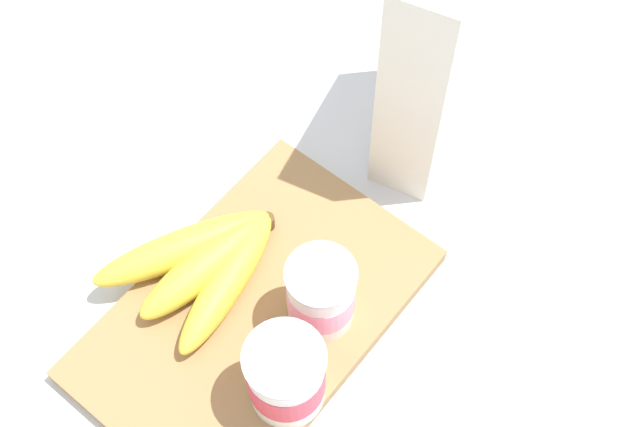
# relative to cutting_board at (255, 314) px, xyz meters

# --- Properties ---
(ground_plane) EXTENTS (2.40, 2.40, 0.00)m
(ground_plane) POSITION_rel_cutting_board_xyz_m (0.00, 0.00, -0.01)
(ground_plane) COLOR silver
(cutting_board) EXTENTS (0.34, 0.22, 0.02)m
(cutting_board) POSITION_rel_cutting_board_xyz_m (0.00, 0.00, 0.00)
(cutting_board) COLOR #A37A4C
(cutting_board) RESTS_ON ground_plane
(cereal_box) EXTENTS (0.19, 0.11, 0.28)m
(cereal_box) POSITION_rel_cutting_board_xyz_m (-0.29, -0.00, 0.13)
(cereal_box) COLOR white
(cereal_box) RESTS_ON ground_plane
(yogurt_cup_front) EXTENTS (0.07, 0.07, 0.09)m
(yogurt_cup_front) POSITION_rel_cutting_board_xyz_m (-0.04, 0.05, 0.05)
(yogurt_cup_front) COLOR white
(yogurt_cup_front) RESTS_ON cutting_board
(yogurt_cup_back) EXTENTS (0.07, 0.07, 0.09)m
(yogurt_cup_back) POSITION_rel_cutting_board_xyz_m (0.04, 0.08, 0.06)
(yogurt_cup_back) COLOR white
(yogurt_cup_back) RESTS_ON cutting_board
(banana_bunch) EXTENTS (0.18, 0.15, 0.04)m
(banana_bunch) POSITION_rel_cutting_board_xyz_m (0.00, -0.07, 0.03)
(banana_bunch) COLOR yellow
(banana_bunch) RESTS_ON cutting_board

